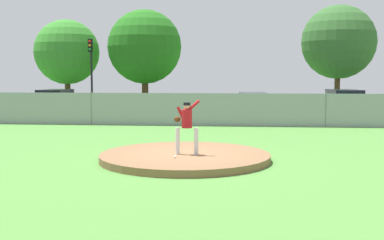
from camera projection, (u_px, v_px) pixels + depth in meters
name	position (u px, v px, depth m)	size (l,w,h in m)	color
ground_plane	(200.00, 136.00, 20.89)	(80.00, 80.00, 0.00)	#4C8438
asphalt_strip	(211.00, 118.00, 29.31)	(44.00, 7.00, 0.01)	#2B2B2D
pitchers_mound	(185.00, 157.00, 14.93)	(5.29, 5.29, 0.22)	brown
pitcher_youth	(187.00, 122.00, 14.67)	(0.80, 0.32, 1.68)	silver
baseball	(175.00, 157.00, 14.10)	(0.07, 0.07, 0.07)	white
chainlink_fence	(206.00, 110.00, 24.77)	(30.32, 0.07, 1.79)	gray
parked_car_navy	(55.00, 103.00, 30.59)	(2.02, 4.11, 1.69)	#161E4C
parked_car_burgundy	(253.00, 106.00, 29.32)	(2.06, 4.72, 1.55)	maroon
parked_car_teal	(344.00, 105.00, 28.47)	(2.10, 4.64, 1.76)	#146066
traffic_cone_orange	(166.00, 111.00, 31.20)	(0.40, 0.40, 0.55)	orange
traffic_light_near	(91.00, 62.00, 33.76)	(0.28, 0.46, 5.11)	black
tree_leaning_west	(67.00, 52.00, 38.78)	(5.20, 5.20, 7.04)	#4C331E
tree_bushy_near	(145.00, 47.00, 37.72)	(5.80, 5.80, 7.70)	#4C331E
tree_broad_left	(338.00, 42.00, 35.02)	(5.37, 5.37, 7.68)	#4C331E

